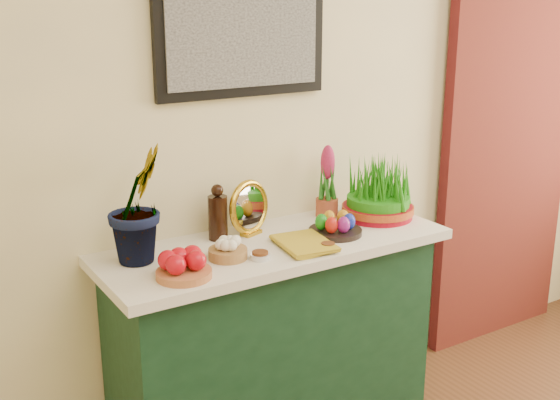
% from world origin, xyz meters
% --- Properties ---
extents(sideboard, '(1.30, 0.45, 0.85)m').
position_xyz_m(sideboard, '(-0.31, 2.00, 0.42)').
color(sideboard, '#153A22').
rests_on(sideboard, ground).
extents(tablecloth, '(1.40, 0.55, 0.04)m').
position_xyz_m(tablecloth, '(-0.31, 2.00, 0.87)').
color(tablecloth, silver).
rests_on(tablecloth, sideboard).
extents(hyacinth_green, '(0.37, 0.36, 0.56)m').
position_xyz_m(hyacinth_green, '(-0.83, 2.09, 1.17)').
color(hyacinth_green, '#21671C').
rests_on(hyacinth_green, tablecloth).
extents(apple_bowl, '(0.24, 0.24, 0.10)m').
position_xyz_m(apple_bowl, '(-0.76, 1.85, 0.93)').
color(apple_bowl, '#AD6237').
rests_on(apple_bowl, tablecloth).
extents(garlic_basket, '(0.18, 0.18, 0.08)m').
position_xyz_m(garlic_basket, '(-0.55, 1.93, 0.92)').
color(garlic_basket, '#A17141').
rests_on(garlic_basket, tablecloth).
extents(vinegar_cruet, '(0.08, 0.08, 0.22)m').
position_xyz_m(vinegar_cruet, '(-0.48, 2.14, 0.99)').
color(vinegar_cruet, black).
rests_on(vinegar_cruet, tablecloth).
extents(mirror, '(0.23, 0.12, 0.22)m').
position_xyz_m(mirror, '(-0.35, 2.13, 1.00)').
color(mirror, gold).
rests_on(mirror, tablecloth).
extents(book, '(0.20, 0.27, 0.03)m').
position_xyz_m(book, '(-0.34, 1.89, 0.91)').
color(book, '#B69A1F').
rests_on(book, tablecloth).
extents(spice_dish_left, '(0.07, 0.07, 0.03)m').
position_xyz_m(spice_dish_left, '(-0.45, 1.86, 0.90)').
color(spice_dish_left, silver).
rests_on(spice_dish_left, tablecloth).
extents(spice_dish_right, '(0.06, 0.06, 0.03)m').
position_xyz_m(spice_dish_right, '(-0.18, 1.81, 0.90)').
color(spice_dish_right, silver).
rests_on(spice_dish_right, tablecloth).
extents(egg_plate, '(0.24, 0.24, 0.09)m').
position_xyz_m(egg_plate, '(-0.06, 1.94, 0.92)').
color(egg_plate, black).
rests_on(egg_plate, tablecloth).
extents(hyacinth_pink, '(0.10, 0.10, 0.32)m').
position_xyz_m(hyacinth_pink, '(0.05, 2.15, 1.03)').
color(hyacinth_pink, '#9B442A').
rests_on(hyacinth_pink, tablecloth).
extents(wheatgrass_sabzeh, '(0.31, 0.31, 0.25)m').
position_xyz_m(wheatgrass_sabzeh, '(0.23, 2.02, 1.00)').
color(wheatgrass_sabzeh, maroon).
rests_on(wheatgrass_sabzeh, tablecloth).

